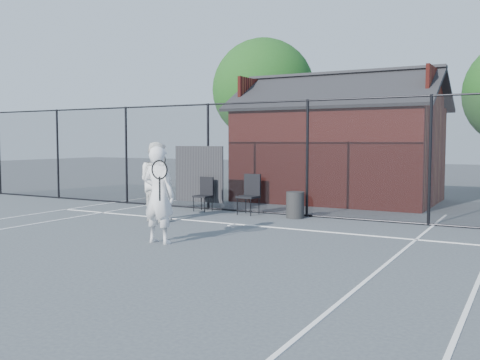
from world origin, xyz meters
The scene contains 10 objects.
ground centered at (0.00, 0.00, 0.00)m, with size 80.00×80.00×0.00m, color #3F4448.
court_lines centered at (0.00, -1.32, 0.01)m, with size 11.02×18.00×0.01m.
fence centered at (-0.30, 5.00, 1.45)m, with size 22.04×3.00×3.00m.
clubhouse centered at (0.50, 9.00, 1.61)m, with size 6.50×4.36×4.19m.
tree_left centered at (-4.50, 13.50, 4.19)m, with size 4.48×4.48×6.44m.
player_front centered at (-0.12, 0.29, 0.93)m, with size 0.83×0.61×1.85m.
player_back centered at (-1.94, 2.56, 0.96)m, with size 1.09×0.87×1.92m.
chair_left centered at (-1.92, 4.60, 0.46)m, with size 0.44×0.46×0.92m, color black.
chair_right centered at (-0.50, 4.60, 0.52)m, with size 0.50×0.52×1.04m, color black.
waste_bin centered at (0.85, 4.60, 0.33)m, with size 0.46×0.46×0.67m, color #242424.
Camera 1 is at (6.11, -7.78, 1.95)m, focal length 40.00 mm.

